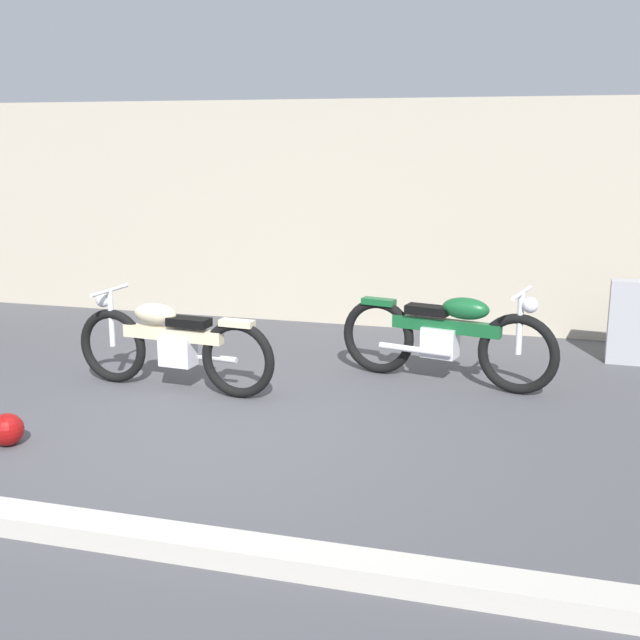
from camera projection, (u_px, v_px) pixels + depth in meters
ground_plane at (202, 434)px, 6.04m from camera, size 40.00×40.00×0.00m
building_wall at (333, 213)px, 9.46m from camera, size 18.00×0.30×2.64m
curb_strip at (82, 528)px, 4.47m from camera, size 18.00×0.24×0.12m
stone_marker at (638, 323)px, 7.83m from camera, size 0.57×0.22×0.84m
helmet at (7, 429)px, 5.81m from camera, size 0.24×0.24×0.24m
motorcycle_cream at (172, 344)px, 7.03m from camera, size 1.96×0.55×0.88m
motorcycle_green at (447, 336)px, 7.20m from camera, size 2.03×0.70×0.92m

